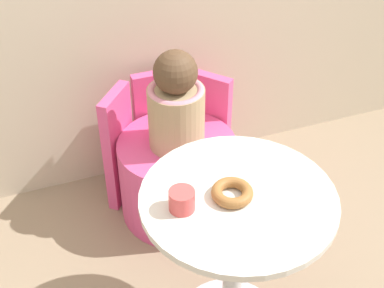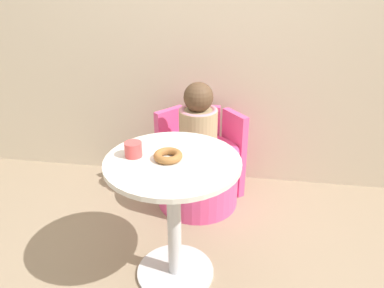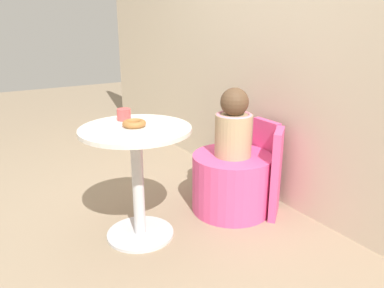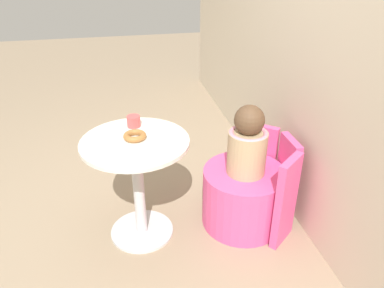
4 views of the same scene
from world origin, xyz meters
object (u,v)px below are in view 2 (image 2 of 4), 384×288
object	(u,v)px
donut	(168,156)
round_table	(174,197)
cup	(133,149)
tub_chair	(198,177)
child_figure	(198,121)

from	to	relation	value
donut	round_table	bearing A→B (deg)	-9.52
donut	cup	size ratio (longest dim) A/B	1.64
tub_chair	cup	world-z (taller)	cup
round_table	tub_chair	bearing A→B (deg)	87.75
round_table	tub_chair	size ratio (longest dim) A/B	1.27
donut	cup	bearing A→B (deg)	177.74
round_table	cup	size ratio (longest dim) A/B	8.42
round_table	donut	xyz separation A→B (m)	(-0.02, 0.00, 0.22)
round_table	child_figure	distance (m)	0.70
round_table	cup	world-z (taller)	cup
round_table	cup	xyz separation A→B (m)	(-0.19, 0.01, 0.24)
round_table	child_figure	xyz separation A→B (m)	(0.03, 0.69, 0.12)
donut	cup	xyz separation A→B (m)	(-0.17, 0.01, 0.02)
child_figure	cup	distance (m)	0.72
round_table	donut	size ratio (longest dim) A/B	5.14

